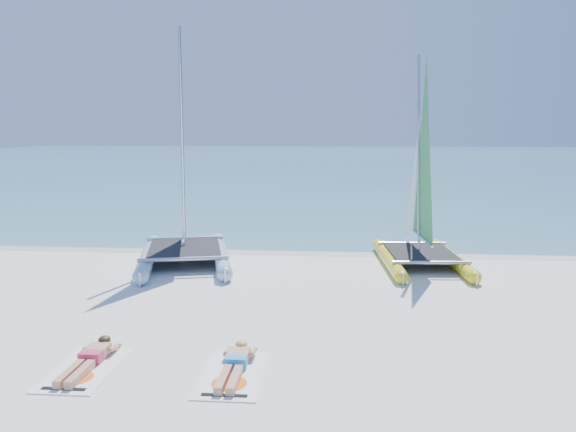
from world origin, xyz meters
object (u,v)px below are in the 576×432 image
object	(u,v)px
catamaran_yellow	(419,196)
towel_a	(85,369)
sunbather_a	(90,358)
towel_b	(233,374)
catamaran_blue	(183,190)
sunbather_b	(235,363)

from	to	relation	value
catamaran_yellow	towel_a	bearing A→B (deg)	-132.46
sunbather_a	towel_b	distance (m)	2.50
catamaran_yellow	towel_b	distance (m)	9.45
towel_a	sunbather_a	world-z (taller)	sunbather_a
catamaran_blue	towel_b	distance (m)	8.48
towel_b	catamaran_blue	bearing A→B (deg)	110.50
catamaran_blue	catamaran_yellow	distance (m)	7.00
catamaran_yellow	towel_b	world-z (taller)	catamaran_yellow
sunbather_a	sunbather_b	size ratio (longest dim) A/B	1.00
catamaran_yellow	sunbather_a	distance (m)	10.60
towel_a	catamaran_blue	bearing A→B (deg)	92.87
sunbather_a	catamaran_yellow	bearing A→B (deg)	50.86
catamaran_yellow	towel_b	bearing A→B (deg)	-120.30
towel_a	sunbather_a	distance (m)	0.22
sunbather_a	sunbather_b	xyz separation A→B (m)	(2.49, 0.00, 0.00)
catamaran_blue	towel_b	xyz separation A→B (m)	(2.87, -7.68, -2.17)
towel_a	sunbather_a	size ratio (longest dim) A/B	1.07
catamaran_blue	towel_a	distance (m)	7.99
catamaran_yellow	sunbather_b	xyz separation A→B (m)	(-4.10, -8.09, -1.88)
catamaran_yellow	sunbather_b	bearing A→B (deg)	-120.84
catamaran_blue	sunbather_b	bearing A→B (deg)	-83.18
towel_a	towel_b	distance (m)	2.49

